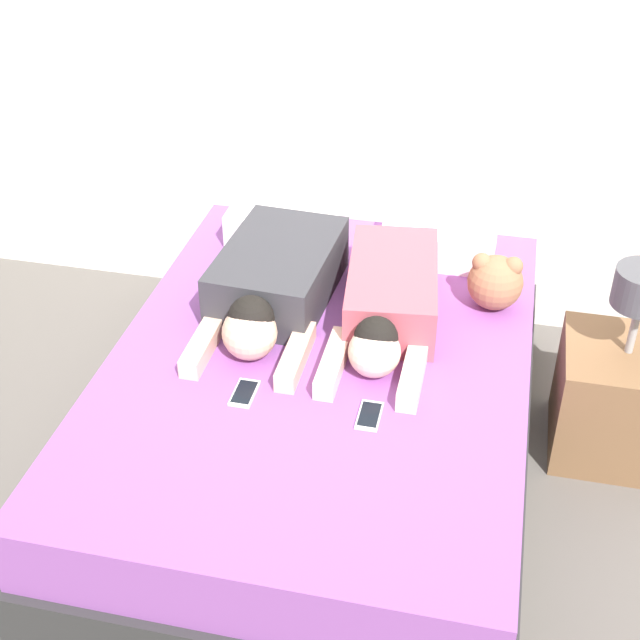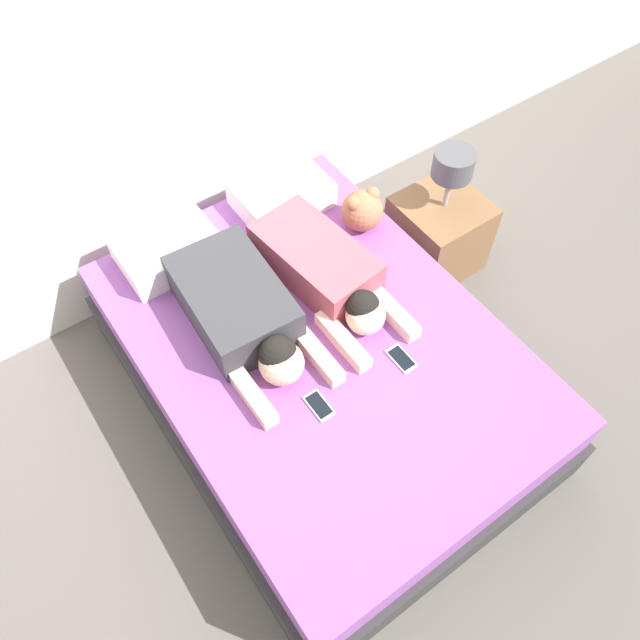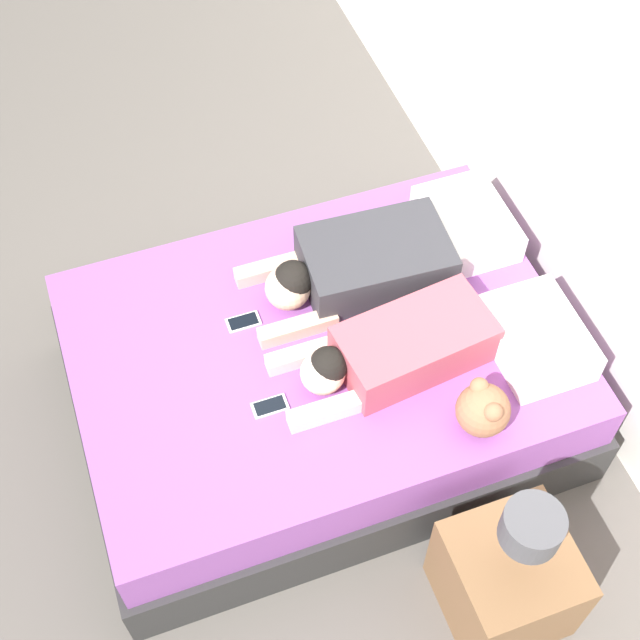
# 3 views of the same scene
# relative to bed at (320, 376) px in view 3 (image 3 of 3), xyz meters

# --- Properties ---
(ground_plane) EXTENTS (12.00, 12.00, 0.00)m
(ground_plane) POSITION_rel_bed_xyz_m (0.00, 0.00, -0.27)
(ground_plane) COLOR #5B5651
(wall_back) EXTENTS (12.00, 0.06, 2.60)m
(wall_back) POSITION_rel_bed_xyz_m (0.00, 1.20, 1.03)
(wall_back) COLOR white
(wall_back) RESTS_ON ground_plane
(bed) EXTENTS (1.53, 2.11, 0.54)m
(bed) POSITION_rel_bed_xyz_m (0.00, 0.00, 0.00)
(bed) COLOR #2D2D2D
(bed) RESTS_ON ground_plane
(pillow_head_left) EXTENTS (0.47, 0.35, 0.15)m
(pillow_head_left) POSITION_rel_bed_xyz_m (-0.33, 0.82, 0.35)
(pillow_head_left) COLOR white
(pillow_head_left) RESTS_ON bed
(pillow_head_right) EXTENTS (0.47, 0.35, 0.15)m
(pillow_head_right) POSITION_rel_bed_xyz_m (0.33, 0.82, 0.35)
(pillow_head_right) COLOR white
(pillow_head_right) RESTS_ON bed
(person_left) EXTENTS (0.43, 0.90, 0.23)m
(person_left) POSITION_rel_bed_xyz_m (-0.24, 0.25, 0.38)
(person_left) COLOR #333338
(person_left) RESTS_ON bed
(person_right) EXTENTS (0.40, 0.91, 0.21)m
(person_right) POSITION_rel_bed_xyz_m (0.20, 0.23, 0.37)
(person_right) COLOR #B24C59
(person_right) RESTS_ON bed
(cell_phone_left) EXTENTS (0.07, 0.14, 0.01)m
(cell_phone_left) POSITION_rel_bed_xyz_m (-0.20, -0.27, 0.28)
(cell_phone_left) COLOR silver
(cell_phone_left) RESTS_ON bed
(cell_phone_right) EXTENTS (0.07, 0.14, 0.01)m
(cell_phone_right) POSITION_rel_bed_xyz_m (0.23, -0.29, 0.28)
(cell_phone_right) COLOR silver
(cell_phone_right) RESTS_ON bed
(plush_toy) EXTENTS (0.21, 0.21, 0.22)m
(plush_toy) POSITION_rel_bed_xyz_m (0.58, 0.45, 0.39)
(plush_toy) COLOR #996647
(plush_toy) RESTS_ON bed
(nightstand) EXTENTS (0.46, 0.46, 0.82)m
(nightstand) POSITION_rel_bed_xyz_m (1.10, 0.37, 0.00)
(nightstand) COLOR brown
(nightstand) RESTS_ON ground_plane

